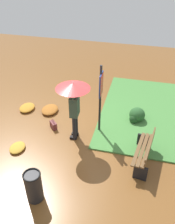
# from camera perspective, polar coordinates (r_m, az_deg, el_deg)

# --- Properties ---
(ground_plane) EXTENTS (18.00, 18.00, 0.00)m
(ground_plane) POSITION_cam_1_polar(r_m,az_deg,el_deg) (7.95, -3.56, -5.26)
(ground_plane) COLOR brown
(grass_verge) EXTENTS (4.80, 4.00, 0.05)m
(grass_verge) POSITION_cam_1_polar(r_m,az_deg,el_deg) (9.22, 16.05, -0.25)
(grass_verge) COLOR #47843D
(grass_verge) RESTS_ON ground_plane
(person_with_umbrella) EXTENTS (0.96, 0.96, 2.04)m
(person_with_umbrella) POSITION_cam_1_polar(r_m,az_deg,el_deg) (6.89, -3.24, 3.64)
(person_with_umbrella) COLOR black
(person_with_umbrella) RESTS_ON ground_plane
(info_sign_post) EXTENTS (0.44, 0.07, 2.30)m
(info_sign_post) POSITION_cam_1_polar(r_m,az_deg,el_deg) (7.29, 3.07, 4.59)
(info_sign_post) COLOR black
(info_sign_post) RESTS_ON ground_plane
(handbag) EXTENTS (0.31, 0.31, 0.37)m
(handbag) POSITION_cam_1_polar(r_m,az_deg,el_deg) (8.20, -7.90, -3.01)
(handbag) COLOR brown
(handbag) RESTS_ON ground_plane
(park_bench) EXTENTS (1.40, 0.56, 0.75)m
(park_bench) POSITION_cam_1_polar(r_m,az_deg,el_deg) (6.96, 12.98, -8.81)
(park_bench) COLOR black
(park_bench) RESTS_ON ground_plane
(trash_bin) EXTENTS (0.42, 0.42, 0.83)m
(trash_bin) POSITION_cam_1_polar(r_m,az_deg,el_deg) (6.11, -12.36, -16.45)
(trash_bin) COLOR black
(trash_bin) RESTS_ON ground_plane
(shrub_cluster) EXTENTS (0.59, 0.53, 0.48)m
(shrub_cluster) POSITION_cam_1_polar(r_m,az_deg,el_deg) (8.56, 11.29, -0.77)
(shrub_cluster) COLOR #285628
(shrub_cluster) RESTS_ON ground_plane
(leaf_pile_near_person) EXTENTS (0.55, 0.44, 0.12)m
(leaf_pile_near_person) POSITION_cam_1_polar(r_m,az_deg,el_deg) (7.68, -15.93, -7.93)
(leaf_pile_near_person) COLOR gold
(leaf_pile_near_person) RESTS_ON ground_plane
(leaf_pile_by_bench) EXTENTS (0.72, 0.58, 0.16)m
(leaf_pile_by_bench) POSITION_cam_1_polar(r_m,az_deg,el_deg) (9.05, -8.70, 0.55)
(leaf_pile_by_bench) COLOR #A86023
(leaf_pile_by_bench) RESTS_ON ground_plane
(leaf_pile_far_path) EXTENTS (0.66, 0.53, 0.15)m
(leaf_pile_far_path) POSITION_cam_1_polar(r_m,az_deg,el_deg) (9.34, -13.80, 0.99)
(leaf_pile_far_path) COLOR #C68428
(leaf_pile_far_path) RESTS_ON ground_plane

